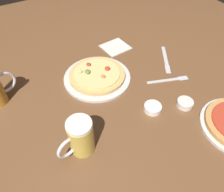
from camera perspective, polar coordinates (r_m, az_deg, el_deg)
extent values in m
cube|color=brown|center=(0.95, 0.00, -1.45)|extent=(2.40, 2.40, 0.03)
cylinder|color=silver|center=(1.04, -3.88, 4.83)|extent=(0.31, 0.31, 0.01)
cylinder|color=tan|center=(1.03, -3.92, 5.46)|extent=(0.26, 0.26, 0.02)
cylinder|color=#DBC67A|center=(1.02, -3.95, 5.96)|extent=(0.21, 0.21, 0.01)
ellipsoid|color=#B73823|center=(1.06, -6.15, 8.25)|extent=(0.02, 0.02, 0.01)
ellipsoid|color=#DBC67A|center=(1.02, -8.40, 6.40)|extent=(0.02, 0.02, 0.01)
ellipsoid|color=olive|center=(1.01, -6.45, 6.36)|extent=(0.03, 0.03, 0.01)
ellipsoid|color=#DBC67A|center=(1.07, -6.73, 8.47)|extent=(0.02, 0.02, 0.01)
ellipsoid|color=#C67038|center=(0.99, -2.31, 5.16)|extent=(0.02, 0.02, 0.01)
ellipsoid|color=#B73823|center=(1.03, -1.21, 7.23)|extent=(0.03, 0.03, 0.01)
cylinder|color=gold|center=(0.75, -8.08, -10.65)|extent=(0.09, 0.09, 0.13)
cylinder|color=white|center=(0.70, -8.68, -7.46)|extent=(0.09, 0.09, 0.01)
torus|color=silver|center=(0.74, -11.46, -13.13)|extent=(0.08, 0.03, 0.08)
torus|color=silver|center=(1.01, -26.37, 3.16)|extent=(0.10, 0.04, 0.10)
cylinder|color=white|center=(0.91, 10.60, -3.07)|extent=(0.07, 0.07, 0.03)
cylinder|color=silver|center=(0.96, 18.55, -1.84)|extent=(0.07, 0.07, 0.03)
cube|color=silver|center=(1.24, 0.89, 12.78)|extent=(0.15, 0.14, 0.01)
cube|color=silver|center=(1.05, 13.41, 4.00)|extent=(0.16, 0.07, 0.01)
cube|color=silver|center=(1.09, 18.15, 4.56)|extent=(0.05, 0.04, 0.00)
cube|color=silver|center=(1.20, 13.74, 10.07)|extent=(0.11, 0.16, 0.01)
cube|color=silver|center=(1.12, 14.41, 6.88)|extent=(0.05, 0.06, 0.00)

